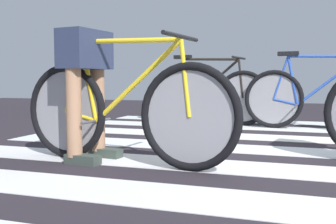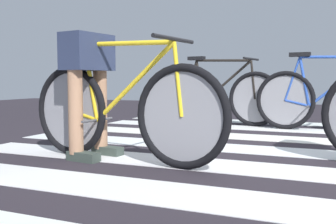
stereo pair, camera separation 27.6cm
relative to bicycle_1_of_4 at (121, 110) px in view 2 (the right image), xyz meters
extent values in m
cube|color=#28232A|center=(1.19, 0.89, -0.40)|extent=(18.00, 14.00, 0.02)
cube|color=silver|center=(1.06, -0.64, -0.38)|extent=(5.20, 0.44, 0.00)
cube|color=silver|center=(1.19, 0.13, -0.38)|extent=(5.20, 0.44, 0.00)
cube|color=silver|center=(1.05, 0.87, -0.38)|extent=(5.20, 0.44, 0.00)
cube|color=silver|center=(1.10, 1.62, -0.38)|extent=(5.20, 0.44, 0.00)
cube|color=silver|center=(1.14, 2.40, -0.38)|extent=(5.20, 0.44, 0.00)
cube|color=silver|center=(1.14, 3.16, -0.38)|extent=(5.20, 0.44, 0.00)
torus|color=black|center=(-0.50, 0.07, -0.03)|extent=(0.72, 0.16, 0.72)
torus|color=black|center=(0.51, -0.07, -0.03)|extent=(0.72, 0.16, 0.72)
cylinder|color=gray|center=(-0.50, 0.07, -0.03)|extent=(0.60, 0.09, 0.61)
cylinder|color=gray|center=(0.51, -0.07, -0.03)|extent=(0.60, 0.09, 0.61)
cylinder|color=yellow|center=(0.05, -0.01, 0.48)|extent=(0.80, 0.15, 0.05)
cylinder|color=yellow|center=(0.11, -0.02, 0.19)|extent=(0.70, 0.13, 0.59)
cylinder|color=yellow|center=(-0.28, 0.04, 0.20)|extent=(0.16, 0.06, 0.59)
cylinder|color=yellow|center=(-0.36, 0.05, -0.06)|extent=(0.29, 0.07, 0.09)
cylinder|color=yellow|center=(-0.42, 0.06, 0.23)|extent=(0.19, 0.05, 0.53)
cylinder|color=yellow|center=(0.48, -0.07, 0.22)|extent=(0.09, 0.04, 0.50)
cube|color=black|center=(-0.34, 0.05, 0.52)|extent=(0.25, 0.12, 0.05)
cylinder|color=black|center=(0.45, -0.06, 0.49)|extent=(0.10, 0.52, 0.03)
cylinder|color=#4C4C51|center=(-0.22, 0.03, -0.09)|extent=(0.07, 0.34, 0.02)
cylinder|color=#A87A5B|center=(-0.29, 0.18, 0.10)|extent=(0.11, 0.11, 0.87)
cylinder|color=#A87A5B|center=(-0.33, -0.09, 0.10)|extent=(0.11, 0.11, 0.87)
cube|color=#28314D|center=(-0.31, 0.04, 0.43)|extent=(0.28, 0.44, 0.28)
cube|color=#37423B|center=(-0.22, 0.17, -0.35)|extent=(0.27, 0.14, 0.07)
cube|color=#37423B|center=(-0.26, -0.10, -0.35)|extent=(0.27, 0.14, 0.07)
torus|color=black|center=(0.90, 2.46, -0.03)|extent=(0.72, 0.13, 0.72)
cylinder|color=gray|center=(0.90, 2.46, -0.03)|extent=(0.60, 0.07, 0.61)
cylinder|color=#2A4FB0|center=(1.46, 2.40, 0.48)|extent=(0.80, 0.12, 0.05)
cylinder|color=#2A4FB0|center=(1.12, 2.43, 0.20)|extent=(0.16, 0.05, 0.59)
cylinder|color=#2A4FB0|center=(1.04, 2.44, -0.06)|extent=(0.29, 0.06, 0.09)
cylinder|color=#2A4FB0|center=(0.98, 2.45, 0.23)|extent=(0.19, 0.04, 0.53)
cube|color=black|center=(1.06, 2.44, 0.52)|extent=(0.25, 0.11, 0.05)
cylinder|color=#4C4C51|center=(1.18, 2.43, -0.09)|extent=(0.06, 0.34, 0.02)
torus|color=black|center=(-0.50, 2.77, -0.03)|extent=(0.72, 0.17, 0.72)
torus|color=black|center=(0.51, 2.60, -0.03)|extent=(0.72, 0.17, 0.72)
cylinder|color=gray|center=(-0.50, 2.77, -0.03)|extent=(0.60, 0.10, 0.61)
cylinder|color=gray|center=(0.51, 2.60, -0.03)|extent=(0.60, 0.10, 0.61)
cylinder|color=black|center=(0.05, 2.68, 0.48)|extent=(0.80, 0.16, 0.05)
cylinder|color=black|center=(0.11, 2.67, 0.19)|extent=(0.70, 0.15, 0.59)
cylinder|color=black|center=(-0.28, 2.73, 0.20)|extent=(0.16, 0.06, 0.59)
cylinder|color=black|center=(-0.36, 2.75, -0.06)|extent=(0.29, 0.07, 0.09)
cylinder|color=black|center=(-0.42, 2.76, 0.23)|extent=(0.19, 0.05, 0.53)
cylinder|color=black|center=(0.48, 2.61, 0.22)|extent=(0.09, 0.04, 0.50)
cube|color=black|center=(-0.34, 2.74, 0.52)|extent=(0.25, 0.13, 0.05)
cylinder|color=black|center=(0.45, 2.61, 0.49)|extent=(0.11, 0.52, 0.03)
cylinder|color=#4C4C51|center=(-0.22, 2.72, -0.09)|extent=(0.07, 0.34, 0.02)
camera|label=1|loc=(1.17, -2.53, 0.22)|focal=42.16mm
camera|label=2|loc=(1.44, -2.53, 0.22)|focal=42.16mm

